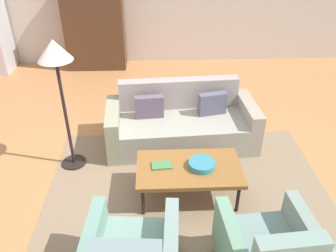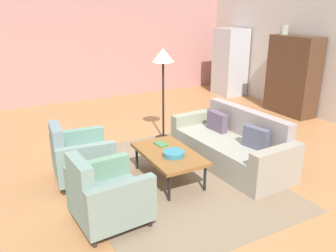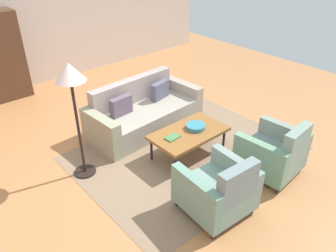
{
  "view_description": "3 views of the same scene",
  "coord_description": "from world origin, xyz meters",
  "px_view_note": "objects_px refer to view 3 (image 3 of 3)",
  "views": [
    {
      "loc": [
        0.05,
        -3.63,
        2.94
      ],
      "look_at": [
        0.19,
        -0.16,
        0.76
      ],
      "focal_mm": 37.23,
      "sensor_mm": 36.0,
      "label": 1
    },
    {
      "loc": [
        4.42,
        -2.67,
        2.42
      ],
      "look_at": [
        0.27,
        -0.46,
        0.78
      ],
      "focal_mm": 36.67,
      "sensor_mm": 36.0,
      "label": 2
    },
    {
      "loc": [
        -2.73,
        -3.63,
        3.15
      ],
      "look_at": [
        0.16,
        -0.33,
        0.55
      ],
      "focal_mm": 35.58,
      "sensor_mm": 36.0,
      "label": 3
    }
  ],
  "objects_px": {
    "fruit_bowl": "(196,127)",
    "couch": "(143,113)",
    "coffee_table": "(189,134)",
    "book_stack": "(173,137)",
    "armchair_left": "(219,192)",
    "armchair_right": "(275,154)",
    "floor_lamp": "(71,83)"
  },
  "relations": [
    {
      "from": "floor_lamp",
      "to": "fruit_bowl",
      "type": "bearing_deg",
      "value": -22.67
    },
    {
      "from": "fruit_bowl",
      "to": "book_stack",
      "type": "bearing_deg",
      "value": 175.74
    },
    {
      "from": "couch",
      "to": "coffee_table",
      "type": "height_order",
      "value": "couch"
    },
    {
      "from": "armchair_right",
      "to": "book_stack",
      "type": "xyz_separation_m",
      "value": [
        -0.92,
        1.2,
        0.1
      ]
    },
    {
      "from": "coffee_table",
      "to": "armchair_right",
      "type": "relative_size",
      "value": 1.36
    },
    {
      "from": "armchair_right",
      "to": "fruit_bowl",
      "type": "height_order",
      "value": "armchair_right"
    },
    {
      "from": "couch",
      "to": "coffee_table",
      "type": "bearing_deg",
      "value": 86.84
    },
    {
      "from": "armchair_left",
      "to": "coffee_table",
      "type": "bearing_deg",
      "value": 66.87
    },
    {
      "from": "couch",
      "to": "coffee_table",
      "type": "distance_m",
      "value": 1.19
    },
    {
      "from": "armchair_right",
      "to": "floor_lamp",
      "type": "height_order",
      "value": "floor_lamp"
    },
    {
      "from": "armchair_right",
      "to": "floor_lamp",
      "type": "bearing_deg",
      "value": 134.19
    },
    {
      "from": "armchair_left",
      "to": "floor_lamp",
      "type": "distance_m",
      "value": 2.32
    },
    {
      "from": "fruit_bowl",
      "to": "book_stack",
      "type": "relative_size",
      "value": 1.27
    },
    {
      "from": "coffee_table",
      "to": "fruit_bowl",
      "type": "height_order",
      "value": "fruit_bowl"
    },
    {
      "from": "coffee_table",
      "to": "armchair_left",
      "type": "height_order",
      "value": "armchair_left"
    },
    {
      "from": "couch",
      "to": "armchair_right",
      "type": "height_order",
      "value": "armchair_right"
    },
    {
      "from": "couch",
      "to": "book_stack",
      "type": "xyz_separation_m",
      "value": [
        -0.31,
        -1.15,
        0.15
      ]
    },
    {
      "from": "coffee_table",
      "to": "book_stack",
      "type": "bearing_deg",
      "value": 173.77
    },
    {
      "from": "armchair_left",
      "to": "floor_lamp",
      "type": "bearing_deg",
      "value": 119.78
    },
    {
      "from": "couch",
      "to": "fruit_bowl",
      "type": "bearing_deg",
      "value": 93.81
    },
    {
      "from": "fruit_bowl",
      "to": "couch",
      "type": "bearing_deg",
      "value": 97.22
    },
    {
      "from": "armchair_left",
      "to": "floor_lamp",
      "type": "height_order",
      "value": "floor_lamp"
    },
    {
      "from": "armchair_left",
      "to": "armchair_right",
      "type": "relative_size",
      "value": 1.0
    },
    {
      "from": "armchair_right",
      "to": "couch",
      "type": "bearing_deg",
      "value": 100.19
    },
    {
      "from": "armchair_right",
      "to": "book_stack",
      "type": "bearing_deg",
      "value": 123.02
    },
    {
      "from": "couch",
      "to": "coffee_table",
      "type": "xyz_separation_m",
      "value": [
        0.01,
        -1.19,
        0.11
      ]
    },
    {
      "from": "fruit_bowl",
      "to": "armchair_right",
      "type": "bearing_deg",
      "value": -68.48
    },
    {
      "from": "armchair_right",
      "to": "fruit_bowl",
      "type": "distance_m",
      "value": 1.26
    },
    {
      "from": "armchair_left",
      "to": "armchair_right",
      "type": "bearing_deg",
      "value": 4.29
    },
    {
      "from": "coffee_table",
      "to": "book_stack",
      "type": "height_order",
      "value": "book_stack"
    },
    {
      "from": "coffee_table",
      "to": "floor_lamp",
      "type": "distance_m",
      "value": 1.94
    },
    {
      "from": "couch",
      "to": "book_stack",
      "type": "distance_m",
      "value": 1.2
    }
  ]
}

